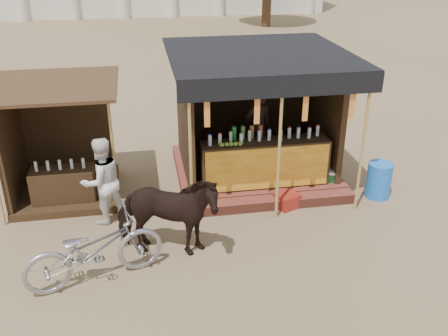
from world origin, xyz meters
TOP-DOWN VIEW (x-y plane):
  - ground at (0.00, 0.00)m, footprint 120.00×120.00m
  - main_stall at (1.01, 3.36)m, footprint 3.60×3.61m
  - secondary_stall at (-3.17, 3.24)m, footprint 2.40×2.40m
  - cow at (-1.11, 0.69)m, footprint 1.91×1.21m
  - motorbike at (-2.26, 0.20)m, footprint 2.28×1.34m
  - bystander at (-2.19, 2.00)m, footprint 1.01×0.95m
  - blue_barrel at (3.28, 2.00)m, footprint 0.56×0.56m
  - red_crate at (1.32, 1.90)m, footprint 0.53×0.52m
  - cooler at (2.28, 2.60)m, footprint 0.77×0.67m

SIDE VIEW (x-z plane):
  - ground at x=0.00m, z-range 0.00..0.00m
  - red_crate at x=1.32m, z-range 0.00..0.29m
  - cooler at x=2.28m, z-range 0.00..0.46m
  - blue_barrel at x=3.28m, z-range 0.00..0.74m
  - motorbike at x=-2.26m, z-range 0.00..1.13m
  - cow at x=-1.11m, z-range 0.00..1.49m
  - bystander at x=-2.19m, z-range 0.00..1.66m
  - secondary_stall at x=-3.17m, z-range -0.34..2.04m
  - main_stall at x=1.01m, z-range -0.36..2.42m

